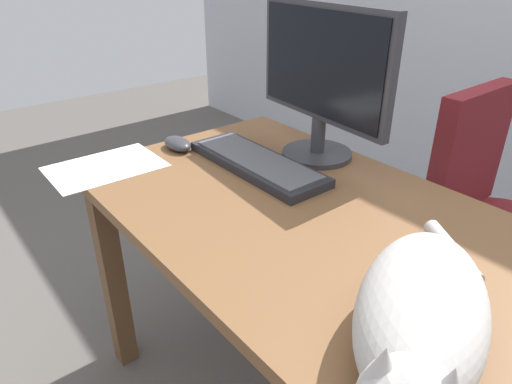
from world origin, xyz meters
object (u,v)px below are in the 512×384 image
at_px(monitor, 322,78).
at_px(keyboard, 257,163).
at_px(computer_mouse, 178,144).
at_px(cat, 421,318).
at_px(office_chair, 489,254).

bearing_deg(monitor, keyboard, -104.60).
distance_m(keyboard, computer_mouse, 0.27).
height_order(keyboard, cat, cat).
height_order(monitor, keyboard, monitor).
bearing_deg(computer_mouse, monitor, 43.93).
relative_size(office_chair, keyboard, 2.01).
bearing_deg(office_chair, monitor, -129.68).
bearing_deg(cat, computer_mouse, 171.07).
bearing_deg(computer_mouse, cat, -8.93).
bearing_deg(monitor, office_chair, 50.32).
bearing_deg(office_chair, keyboard, -123.54).
height_order(monitor, computer_mouse, monitor).
bearing_deg(keyboard, office_chair, 56.46).
bearing_deg(keyboard, cat, -20.34).
relative_size(keyboard, computer_mouse, 4.00).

